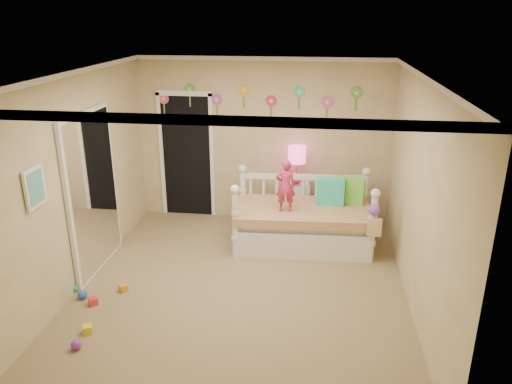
# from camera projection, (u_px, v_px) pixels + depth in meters

# --- Properties ---
(floor) EXTENTS (4.00, 4.50, 0.01)m
(floor) POSITION_uv_depth(u_px,v_px,m) (242.00, 287.00, 6.10)
(floor) COLOR #7F684C
(floor) RESTS_ON ground
(ceiling) EXTENTS (4.00, 4.50, 0.01)m
(ceiling) POSITION_uv_depth(u_px,v_px,m) (239.00, 74.00, 5.21)
(ceiling) COLOR white
(ceiling) RESTS_ON floor
(back_wall) EXTENTS (4.00, 0.01, 2.60)m
(back_wall) POSITION_uv_depth(u_px,v_px,m) (263.00, 141.00, 7.75)
(back_wall) COLOR tan
(back_wall) RESTS_ON floor
(left_wall) EXTENTS (0.01, 4.50, 2.60)m
(left_wall) POSITION_uv_depth(u_px,v_px,m) (77.00, 182.00, 5.90)
(left_wall) COLOR tan
(left_wall) RESTS_ON floor
(right_wall) EXTENTS (0.01, 4.50, 2.60)m
(right_wall) POSITION_uv_depth(u_px,v_px,m) (420.00, 197.00, 5.41)
(right_wall) COLOR tan
(right_wall) RESTS_ON floor
(crown_molding) EXTENTS (4.00, 4.50, 0.06)m
(crown_molding) POSITION_uv_depth(u_px,v_px,m) (239.00, 77.00, 5.22)
(crown_molding) COLOR white
(crown_molding) RESTS_ON ceiling
(daybed) EXTENTS (2.00, 1.14, 1.06)m
(daybed) POSITION_uv_depth(u_px,v_px,m) (303.00, 211.00, 7.05)
(daybed) COLOR white
(daybed) RESTS_ON floor
(pillow_turquoise) EXTENTS (0.40, 0.17, 0.39)m
(pillow_turquoise) POSITION_uv_depth(u_px,v_px,m) (331.00, 192.00, 7.05)
(pillow_turquoise) COLOR #2AD4AA
(pillow_turquoise) RESTS_ON daybed
(pillow_lime) EXTENTS (0.43, 0.24, 0.39)m
(pillow_lime) POSITION_uv_depth(u_px,v_px,m) (350.00, 190.00, 7.12)
(pillow_lime) COLOR #75D240
(pillow_lime) RESTS_ON daybed
(child) EXTENTS (0.30, 0.22, 0.75)m
(child) POSITION_uv_depth(u_px,v_px,m) (285.00, 186.00, 6.77)
(child) COLOR #D22F62
(child) RESTS_ON daybed
(nightstand) EXTENTS (0.45, 0.36, 0.69)m
(nightstand) POSITION_uv_depth(u_px,v_px,m) (295.00, 204.00, 7.80)
(nightstand) COLOR white
(nightstand) RESTS_ON floor
(table_lamp) EXTENTS (0.28, 0.28, 0.61)m
(table_lamp) POSITION_uv_depth(u_px,v_px,m) (297.00, 159.00, 7.55)
(table_lamp) COLOR #F22087
(table_lamp) RESTS_ON nightstand
(closet_doorway) EXTENTS (0.90, 0.04, 2.07)m
(closet_doorway) POSITION_uv_depth(u_px,v_px,m) (187.00, 155.00, 7.98)
(closet_doorway) COLOR black
(closet_doorway) RESTS_ON back_wall
(flower_decals) EXTENTS (3.40, 0.02, 0.50)m
(flower_decals) POSITION_uv_depth(u_px,v_px,m) (257.00, 101.00, 7.53)
(flower_decals) COLOR #B2668C
(flower_decals) RESTS_ON back_wall
(mirror_closet) EXTENTS (0.07, 1.30, 2.10)m
(mirror_closet) POSITION_uv_depth(u_px,v_px,m) (93.00, 193.00, 6.26)
(mirror_closet) COLOR white
(mirror_closet) RESTS_ON left_wall
(wall_picture) EXTENTS (0.05, 0.34, 0.42)m
(wall_picture) POSITION_uv_depth(u_px,v_px,m) (35.00, 187.00, 4.97)
(wall_picture) COLOR white
(wall_picture) RESTS_ON left_wall
(hanging_bag) EXTENTS (0.20, 0.16, 0.36)m
(hanging_bag) POSITION_uv_depth(u_px,v_px,m) (373.00, 221.00, 6.42)
(hanging_bag) COLOR beige
(hanging_bag) RESTS_ON daybed
(toy_scatter) EXTENTS (1.17, 1.49, 0.11)m
(toy_scatter) POSITION_uv_depth(u_px,v_px,m) (76.00, 313.00, 5.49)
(toy_scatter) COLOR #996666
(toy_scatter) RESTS_ON floor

